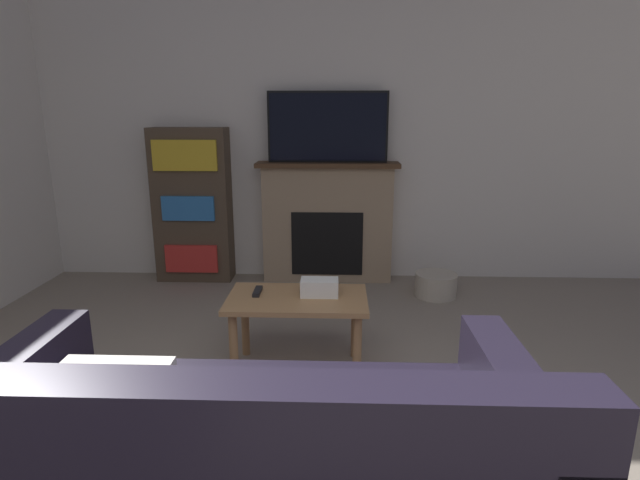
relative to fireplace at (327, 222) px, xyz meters
The scene contains 9 objects.
wall_back 0.82m from the fireplace, 75.32° to the left, with size 6.20×0.06×2.70m.
fireplace is the anchor object (origin of this frame).
tv 0.84m from the fireplace, 90.00° to the right, with size 1.04×0.03×0.60m.
couch 2.97m from the fireplace, 93.64° to the right, with size 1.92×0.96×0.87m.
coffee_table 1.69m from the fireplace, 94.77° to the right, with size 0.82×0.48×0.46m.
tissue_box 1.65m from the fireplace, 90.37° to the right, with size 0.22×0.12×0.10m.
remote_control 1.67m from the fireplace, 103.17° to the right, with size 0.04×0.15×0.02m.
bookshelf 1.23m from the fireplace, behind, with size 0.67×0.29×1.38m.
storage_basket 1.10m from the fireplace, 23.70° to the right, with size 0.35×0.35×0.20m.
Camera 1 is at (0.05, -0.78, 1.52)m, focal length 28.00 mm.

